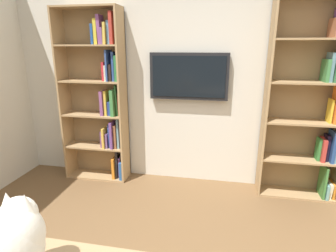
{
  "coord_description": "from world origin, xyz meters",
  "views": [
    {
      "loc": [
        -0.32,
        1.02,
        1.64
      ],
      "look_at": [
        0.09,
        -1.07,
        1.02
      ],
      "focal_mm": 29.43,
      "sensor_mm": 36.0,
      "label": 1
    }
  ],
  "objects": [
    {
      "name": "wall_mounted_tv",
      "position": [
        0.06,
        -2.15,
        1.31
      ],
      "size": [
        0.9,
        0.07,
        0.53
      ],
      "color": "black"
    },
    {
      "name": "wall_back",
      "position": [
        0.0,
        -2.23,
        1.35
      ],
      "size": [
        4.52,
        0.06,
        2.7
      ],
      "primitive_type": "cube",
      "color": "silver",
      "rests_on": "ground"
    },
    {
      "name": "bookshelf_left",
      "position": [
        -1.3,
        -2.06,
        1.09
      ],
      "size": [
        0.85,
        0.28,
        2.14
      ],
      "color": "tan",
      "rests_on": "ground"
    },
    {
      "name": "bookshelf_right",
      "position": [
        1.11,
        -2.06,
        1.03
      ],
      "size": [
        0.78,
        0.28,
        2.07
      ],
      "color": "tan",
      "rests_on": "ground"
    }
  ]
}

